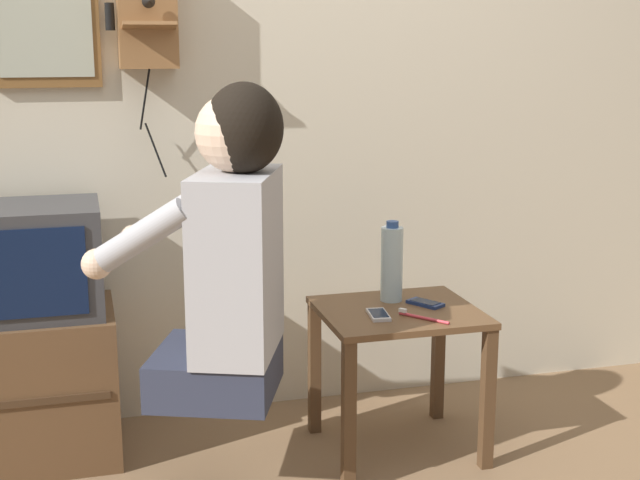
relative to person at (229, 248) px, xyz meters
The scene contains 11 objects.
wall_back 0.87m from the person, 75.67° to the left, with size 6.80×0.05×2.55m.
side_table 0.73m from the person, 15.46° to the left, with size 0.53×0.47×0.50m.
person is the anchor object (origin of this frame).
tv_stand 0.92m from the person, 144.42° to the left, with size 0.57×0.43×0.51m.
television 0.78m from the person, 145.62° to the left, with size 0.55×0.38×0.36m.
wall_phone_antique 0.95m from the person, 104.74° to the left, with size 0.24×0.19×0.80m.
framed_picture 1.08m from the person, 126.93° to the left, with size 0.36×0.03×0.50m.
cell_phone_held 0.59m from the person, 11.91° to the left, with size 0.07×0.13×0.01m.
cell_phone_spare 0.78m from the person, 15.03° to the left, with size 0.12×0.14×0.01m.
water_bottle 0.68m from the person, 24.00° to the left, with size 0.08×0.08×0.28m.
toothbrush 0.69m from the person, ahead, with size 0.12×0.15×0.02m.
Camera 1 is at (-0.59, -2.24, 1.38)m, focal length 50.00 mm.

